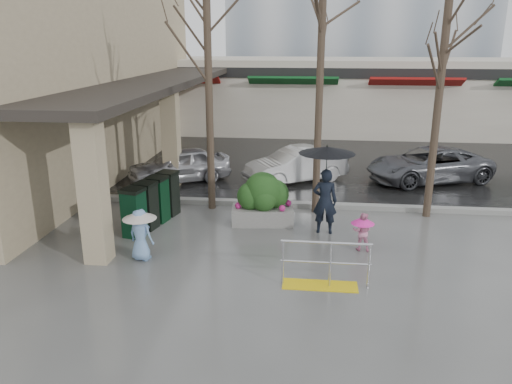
% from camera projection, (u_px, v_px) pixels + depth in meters
% --- Properties ---
extents(ground, '(120.00, 120.00, 0.00)m').
position_uv_depth(ground, '(265.00, 259.00, 11.95)').
color(ground, '#51514F').
rests_on(ground, ground).
extents(street_asphalt, '(120.00, 36.00, 0.01)m').
position_uv_depth(street_asphalt, '(297.00, 119.00, 32.84)').
color(street_asphalt, black).
rests_on(street_asphalt, ground).
extents(curb, '(120.00, 0.30, 0.15)m').
position_uv_depth(curb, '(277.00, 204.00, 15.72)').
color(curb, gray).
rests_on(curb, ground).
extents(near_building, '(6.00, 18.00, 8.00)m').
position_uv_depth(near_building, '(54.00, 67.00, 19.33)').
color(near_building, tan).
rests_on(near_building, ground).
extents(canopy_slab, '(2.80, 18.00, 0.25)m').
position_uv_depth(canopy_slab, '(160.00, 78.00, 18.99)').
color(canopy_slab, '#2D2823').
rests_on(canopy_slab, pillar_front).
extents(pillar_front, '(0.55, 0.55, 3.50)m').
position_uv_depth(pillar_front, '(93.00, 190.00, 11.38)').
color(pillar_front, tan).
rests_on(pillar_front, ground).
extents(pillar_back, '(0.55, 0.55, 3.50)m').
position_uv_depth(pillar_back, '(171.00, 137.00, 17.55)').
color(pillar_back, tan).
rests_on(pillar_back, ground).
extents(storefront_row, '(34.00, 6.74, 4.00)m').
position_uv_depth(storefront_row, '(330.00, 95.00, 28.20)').
color(storefront_row, beige).
rests_on(storefront_row, ground).
extents(handrail, '(1.90, 0.50, 1.03)m').
position_uv_depth(handrail, '(323.00, 270.00, 10.55)').
color(handrail, yellow).
rests_on(handrail, ground).
extents(tree_west, '(3.20, 3.20, 6.80)m').
position_uv_depth(tree_west, '(207.00, 38.00, 14.08)').
color(tree_west, '#382B21').
rests_on(tree_west, ground).
extents(tree_midwest, '(3.20, 3.20, 7.00)m').
position_uv_depth(tree_midwest, '(322.00, 32.00, 13.69)').
color(tree_midwest, '#382B21').
rests_on(tree_midwest, ground).
extents(tree_mideast, '(3.20, 3.20, 6.50)m').
position_uv_depth(tree_mideast, '(444.00, 46.00, 13.45)').
color(tree_mideast, '#382B21').
rests_on(tree_mideast, ground).
extents(woman, '(1.49, 1.49, 2.43)m').
position_uv_depth(woman, '(326.00, 179.00, 13.16)').
color(woman, black).
rests_on(woman, ground).
extents(child_pink, '(0.58, 0.58, 0.97)m').
position_uv_depth(child_pink, '(362.00, 229.00, 12.33)').
color(child_pink, pink).
rests_on(child_pink, ground).
extents(child_blue, '(0.81, 0.81, 1.26)m').
position_uv_depth(child_blue, '(140.00, 229.00, 11.73)').
color(child_blue, '#749CCE').
rests_on(child_blue, ground).
extents(planter, '(1.81, 1.07, 1.51)m').
position_uv_depth(planter, '(263.00, 199.00, 14.10)').
color(planter, slate).
rests_on(planter, ground).
extents(news_boxes, '(1.06, 2.44, 1.33)m').
position_uv_depth(news_boxes, '(152.00, 202.00, 13.99)').
color(news_boxes, '#0B311C').
rests_on(news_boxes, ground).
extents(car_a, '(3.95, 3.12, 1.26)m').
position_uv_depth(car_a, '(179.00, 165.00, 18.25)').
color(car_a, '#B3B2B7').
rests_on(car_a, ground).
extents(car_b, '(3.94, 3.19, 1.26)m').
position_uv_depth(car_b, '(296.00, 165.00, 18.28)').
color(car_b, silver).
rests_on(car_b, ground).
extents(car_c, '(4.97, 3.49, 1.26)m').
position_uv_depth(car_c, '(429.00, 165.00, 18.30)').
color(car_c, '#55575D').
rests_on(car_c, ground).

